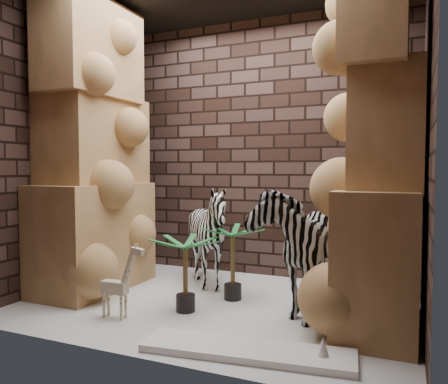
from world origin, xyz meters
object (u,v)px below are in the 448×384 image
at_px(zebra_right, 298,236).
at_px(surfboard, 247,350).
at_px(zebra_left, 209,242).
at_px(giraffe_toy, 114,279).
at_px(palm_front, 233,262).
at_px(palm_back, 185,274).

relative_size(zebra_right, surfboard, 0.91).
height_order(zebra_left, giraffe_toy, zebra_left).
relative_size(zebra_right, giraffe_toy, 1.98).
xyz_separation_m(zebra_left, palm_front, (0.39, -0.29, -0.13)).
bearing_deg(zebra_left, surfboard, -51.18).
relative_size(giraffe_toy, palm_back, 0.99).
relative_size(zebra_right, zebra_left, 1.22).
bearing_deg(surfboard, zebra_left, 117.00).
relative_size(giraffe_toy, surfboard, 0.46).
bearing_deg(giraffe_toy, palm_back, 36.53).
bearing_deg(palm_back, giraffe_toy, -140.86).
xyz_separation_m(giraffe_toy, surfboard, (1.27, -0.24, -0.31)).
xyz_separation_m(palm_back, surfboard, (0.80, -0.62, -0.31)).
relative_size(palm_back, surfboard, 0.46).
bearing_deg(giraffe_toy, zebra_left, 71.60).
relative_size(zebra_left, surfboard, 0.75).
distance_m(palm_front, palm_back, 0.55).
bearing_deg(zebra_right, surfboard, -96.29).
xyz_separation_m(zebra_left, palm_back, (0.14, -0.78, -0.15)).
height_order(palm_front, surfboard, palm_front).
distance_m(zebra_left, giraffe_toy, 1.22).
xyz_separation_m(palm_front, palm_back, (-0.25, -0.49, -0.03)).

